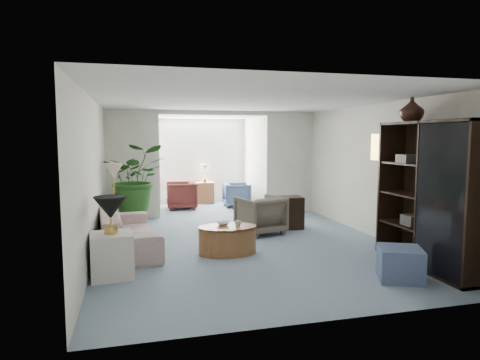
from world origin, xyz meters
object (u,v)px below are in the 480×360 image
object	(u,v)px
framed_picture	(382,147)
table_lamp	(110,208)
sunroom_chair_blue	(237,195)
coffee_bowl	(223,224)
sofa	(128,231)
ottoman	(400,264)
coffee_table	(228,240)
plant_pot	(137,219)
wingback_chair	(260,215)
side_table_dark	(288,212)
coffee_cup	(238,224)
floor_lamp	(114,171)
sunroom_table	(205,193)
entertainment_cabinet	(431,195)
cabinet_urn	(412,110)
end_table	(112,255)
sunroom_chair_maroon	(181,195)

from	to	relation	value
framed_picture	table_lamp	world-z (taller)	framed_picture
sunroom_chair_blue	coffee_bowl	bearing A→B (deg)	167.16
sofa	table_lamp	size ratio (longest dim) A/B	5.03
ottoman	sunroom_chair_blue	xyz separation A→B (m)	(-0.67, 6.25, 0.11)
coffee_table	plant_pot	distance (m)	2.89
sofa	sunroom_chair_blue	world-z (taller)	sofa
plant_pot	table_lamp	bearing A→B (deg)	-96.28
wingback_chair	side_table_dark	size ratio (longest dim) A/B	1.23
coffee_bowl	wingback_chair	distance (m)	1.51
coffee_cup	wingback_chair	world-z (taller)	wingback_chair
floor_lamp	sunroom_chair_blue	xyz separation A→B (m)	(3.07, 2.74, -0.93)
sofa	sunroom_table	world-z (taller)	sofa
coffee_bowl	sunroom_table	xyz separation A→B (m)	(0.56, 5.11, -0.18)
plant_pot	sunroom_chair_blue	world-z (taller)	sunroom_chair_blue
ottoman	table_lamp	bearing A→B (deg)	163.97
coffee_table	entertainment_cabinet	size ratio (longest dim) A/B	0.45
sofa	coffee_bowl	world-z (taller)	sofa
ottoman	floor_lamp	bearing A→B (deg)	136.87
coffee_bowl	sunroom_chair_blue	distance (m)	4.56
coffee_table	cabinet_urn	bearing A→B (deg)	-18.86
entertainment_cabinet	sunroom_table	xyz separation A→B (m)	(-2.16, 6.62, -0.76)
cabinet_urn	plant_pot	bearing A→B (deg)	139.81
end_table	sunroom_chair_maroon	size ratio (longest dim) A/B	0.77
floor_lamp	plant_pot	xyz separation A→B (m)	(0.41, 0.81, -1.09)
coffee_bowl	coffee_cup	world-z (taller)	coffee_cup
floor_lamp	plant_pot	size ratio (longest dim) A/B	0.90
side_table_dark	entertainment_cabinet	size ratio (longest dim) A/B	0.31
sofa	end_table	world-z (taller)	sofa
cabinet_urn	coffee_table	bearing A→B (deg)	161.14
sofa	side_table_dark	xyz separation A→B (m)	(3.20, 0.91, 0.01)
side_table_dark	sunroom_chair_maroon	xyz separation A→B (m)	(-1.88, 2.93, 0.03)
end_table	coffee_table	size ratio (longest dim) A/B	0.63
end_table	coffee_table	distance (m)	1.91
sofa	ottoman	bearing A→B (deg)	-129.71
framed_picture	sofa	distance (m)	4.69
end_table	ottoman	bearing A→B (deg)	-16.03
wingback_chair	sunroom_chair_blue	size ratio (longest dim) A/B	1.15
wingback_chair	sunroom_chair_blue	bearing A→B (deg)	-111.23
end_table	sunroom_table	bearing A→B (deg)	69.03
entertainment_cabinet	ottoman	world-z (taller)	entertainment_cabinet
coffee_bowl	entertainment_cabinet	distance (m)	3.16
framed_picture	wingback_chair	distance (m)	2.59
coffee_table	sunroom_table	bearing A→B (deg)	84.37
end_table	cabinet_urn	xyz separation A→B (m)	(4.43, -0.18, 2.00)
table_lamp	ottoman	size ratio (longest dim) A/B	0.82
sunroom_chair_blue	sunroom_table	bearing A→B (deg)	48.92
entertainment_cabinet	sunroom_chair_blue	xyz separation A→B (m)	(-1.41, 5.87, -0.74)
side_table_dark	sunroom_chair_maroon	size ratio (longest dim) A/B	0.84
end_table	wingback_chair	world-z (taller)	wingback_chair
framed_picture	sunroom_chair_maroon	bearing A→B (deg)	126.31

